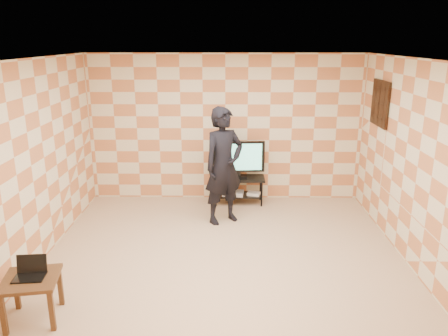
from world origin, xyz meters
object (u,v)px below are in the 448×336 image
Objects in this scene: tv_stand at (239,184)px; tv at (239,158)px; side_table at (31,285)px; person at (224,166)px.

tv_stand is 0.51m from tv.
tv_stand is 4.21m from side_table.
side_table is at bearing -122.86° from tv_stand.
tv_stand is 1.01× the size of tv.
side_table is 3.41m from person.
side_table is at bearing -122.88° from tv.
tv is at bearing 57.12° from side_table.
tv_stand is at bearing 85.80° from tv.
tv is 4.23m from side_table.
person is (2.02, 2.70, 0.55)m from side_table.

